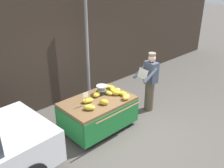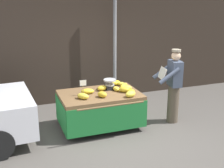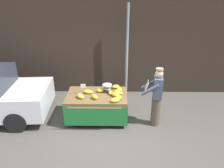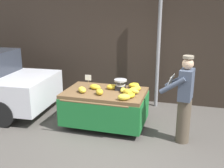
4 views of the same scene
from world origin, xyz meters
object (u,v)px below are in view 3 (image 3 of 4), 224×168
banana_cart (97,101)px  banana_bunch_9 (95,97)px  street_pole (127,53)px  banana_bunch_11 (115,87)px  banana_bunch_6 (119,93)px  banana_bunch_10 (119,88)px  banana_bunch_2 (119,97)px  weighing_scale (107,88)px  banana_bunch_0 (80,96)px  banana_bunch_4 (118,91)px  banana_bunch_7 (101,90)px  banana_bunch_8 (110,93)px  vendor_person (156,97)px  banana_bunch_5 (115,95)px  price_sign (83,87)px  banana_bunch_3 (115,100)px  banana_bunch_1 (88,92)px

banana_cart → banana_bunch_9: size_ratio=8.11×
street_pole → banana_cart: street_pole is taller
banana_cart → banana_bunch_11: 0.75m
street_pole → banana_bunch_11: 1.39m
banana_bunch_6 → banana_bunch_10: 0.33m
banana_bunch_11 → banana_bunch_9: bearing=-129.3°
banana_bunch_2 → banana_bunch_11: size_ratio=0.93×
street_pole → banana_bunch_6: 1.74m
banana_bunch_6 → banana_bunch_10: size_ratio=0.75×
weighing_scale → banana_bunch_0: bearing=-150.6°
banana_bunch_4 → banana_bunch_0: bearing=-160.4°
weighing_scale → banana_bunch_0: size_ratio=1.05×
banana_bunch_7 → banana_bunch_2: bearing=-38.8°
banana_bunch_0 → banana_bunch_2: (1.07, -0.03, -0.01)m
banana_bunch_0 → banana_bunch_4: banana_bunch_0 is taller
banana_bunch_0 → banana_cart: bearing=27.3°
banana_bunch_7 → banana_bunch_8: (0.29, -0.13, -0.01)m
banana_bunch_11 → banana_bunch_10: bearing=-47.6°
banana_bunch_6 → banana_bunch_9: (-0.68, -0.27, 0.01)m
weighing_scale → vendor_person: 1.45m
banana_bunch_11 → vendor_person: vendor_person is taller
street_pole → banana_bunch_2: 1.98m
banana_bunch_2 → weighing_scale: bearing=126.7°
banana_bunch_4 → banana_bunch_5: 0.29m
banana_bunch_0 → banana_bunch_11: 1.19m
street_pole → banana_cart: size_ratio=1.83×
banana_cart → banana_bunch_11: bearing=38.9°
banana_bunch_5 → vendor_person: 1.15m
banana_bunch_8 → banana_bunch_10: size_ratio=0.84×
banana_bunch_7 → banana_bunch_11: 0.52m
price_sign → banana_bunch_3: (0.91, -0.43, -0.18)m
banana_bunch_0 → banana_bunch_9: bearing=-5.8°
banana_bunch_4 → banana_bunch_11: bearing=106.4°
banana_bunch_7 → street_pole: bearing=59.2°
banana_bunch_2 → vendor_person: vendor_person is taller
street_pole → banana_bunch_7: size_ratio=13.85×
banana_bunch_2 → banana_bunch_7: banana_bunch_7 is taller
vendor_person → banana_bunch_8: bearing=165.8°
weighing_scale → banana_bunch_11: size_ratio=1.14×
banana_bunch_1 → banana_bunch_6: 0.90m
price_sign → banana_bunch_3: bearing=-25.2°
banana_bunch_5 → banana_bunch_11: (0.01, 0.56, -0.01)m
banana_bunch_4 → banana_bunch_9: (-0.66, -0.42, 0.01)m
banana_bunch_8 → banana_bunch_9: size_ratio=1.06×
banana_cart → banana_bunch_11: size_ratio=7.18×
banana_bunch_5 → price_sign: bearing=173.5°
banana_bunch_3 → vendor_person: size_ratio=0.15×
banana_bunch_0 → banana_bunch_4: size_ratio=0.90×
banana_bunch_2 → banana_bunch_7: (-0.52, 0.42, 0.01)m
street_pole → banana_bunch_7: (-0.82, -1.38, -0.75)m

